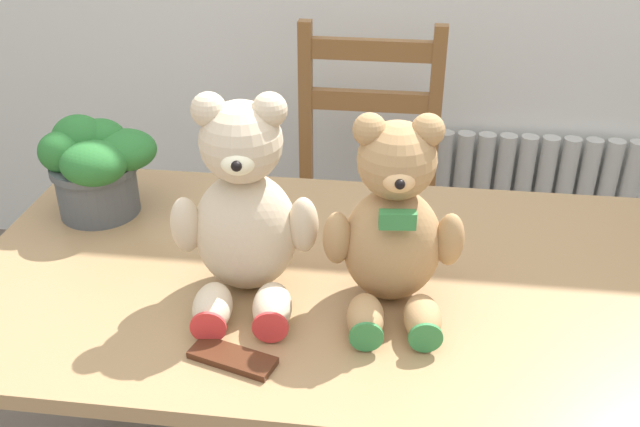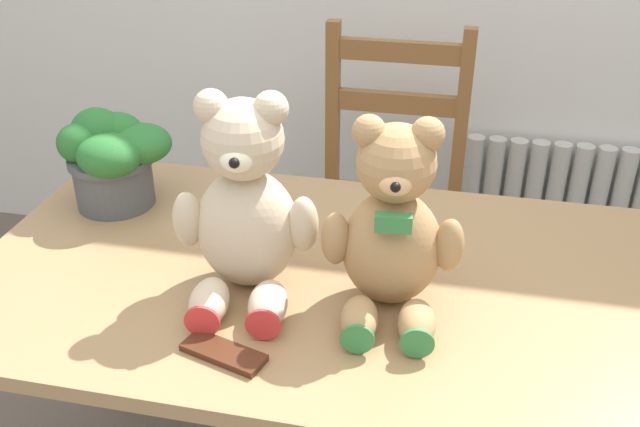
% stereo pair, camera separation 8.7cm
% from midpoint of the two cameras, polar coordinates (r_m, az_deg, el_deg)
% --- Properties ---
extents(radiator, '(0.71, 0.10, 0.56)m').
position_cam_midpoint_polar(radiator, '(2.66, 15.42, -0.23)').
color(radiator, beige).
rests_on(radiator, ground_plane).
extents(dining_table, '(1.38, 0.77, 0.76)m').
position_cam_midpoint_polar(dining_table, '(1.41, -0.88, -8.49)').
color(dining_table, '#9E7A51').
rests_on(dining_table, ground_plane).
extents(wooden_chair_behind, '(0.43, 0.43, 0.99)m').
position_cam_midpoint_polar(wooden_chair_behind, '(2.16, 2.34, 0.84)').
color(wooden_chair_behind, brown).
rests_on(wooden_chair_behind, ground_plane).
extents(teddy_bear_left, '(0.26, 0.27, 0.37)m').
position_cam_midpoint_polar(teddy_bear_left, '(1.23, -8.11, 0.09)').
color(teddy_bear_left, beige).
rests_on(teddy_bear_left, dining_table).
extents(teddy_bear_right, '(0.24, 0.25, 0.35)m').
position_cam_midpoint_polar(teddy_bear_right, '(1.20, 3.85, -1.08)').
color(teddy_bear_right, tan).
rests_on(teddy_bear_right, dining_table).
extents(potted_plant, '(0.23, 0.19, 0.21)m').
position_cam_midpoint_polar(potted_plant, '(1.57, -19.04, 3.76)').
color(potted_plant, '#4C5156').
rests_on(potted_plant, dining_table).
extents(chocolate_bar, '(0.15, 0.09, 0.01)m').
position_cam_midpoint_polar(chocolate_bar, '(1.16, -9.21, -11.39)').
color(chocolate_bar, '#472314').
rests_on(chocolate_bar, dining_table).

